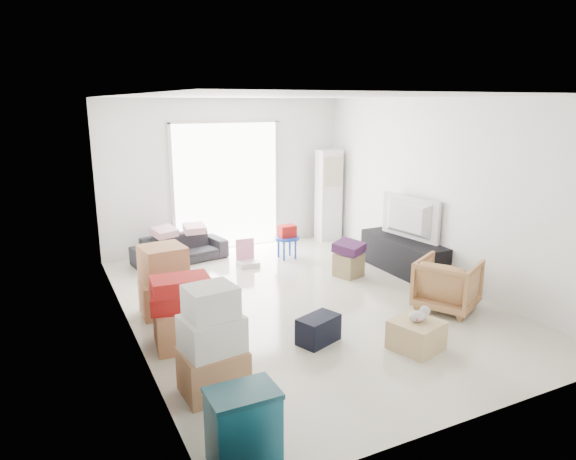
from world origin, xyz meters
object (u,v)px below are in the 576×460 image
at_px(television, 404,234).
at_px(storage_bins, 243,427).
at_px(tv_console, 403,255).
at_px(ac_tower, 329,195).
at_px(ottoman, 349,265).
at_px(wood_crate, 416,335).
at_px(armchair, 448,282).
at_px(sofa, 180,244).
at_px(kids_table, 287,235).

height_order(television, storage_bins, television).
bearing_deg(tv_console, ac_tower, 91.28).
xyz_separation_m(storage_bins, ottoman, (3.01, 3.24, -0.12)).
relative_size(ac_tower, television, 1.52).
height_order(ac_tower, wood_crate, ac_tower).
relative_size(armchair, storage_bins, 1.24).
height_order(storage_bins, wood_crate, storage_bins).
height_order(tv_console, storage_bins, storage_bins).
relative_size(tv_console, television, 1.41).
relative_size(sofa, kids_table, 2.67).
distance_m(armchair, wood_crate, 1.32).
distance_m(tv_console, ottoman, 0.91).
distance_m(storage_bins, ottoman, 4.43).
height_order(storage_bins, kids_table, storage_bins).
xyz_separation_m(ottoman, wood_crate, (-0.65, -2.37, -0.02)).
bearing_deg(tv_console, television, -90.00).
height_order(tv_console, television, television).
bearing_deg(ac_tower, tv_console, -88.72).
xyz_separation_m(ac_tower, tv_console, (0.05, -2.24, -0.60)).
bearing_deg(armchair, wood_crate, 94.69).
height_order(tv_console, wood_crate, tv_console).
xyz_separation_m(sofa, storage_bins, (-0.87, -5.14, -0.00)).
distance_m(ottoman, wood_crate, 2.46).
bearing_deg(ac_tower, sofa, -177.12).
relative_size(ottoman, kids_table, 0.62).
bearing_deg(tv_console, storage_bins, -142.01).
bearing_deg(ac_tower, storage_bins, -126.04).
relative_size(tv_console, storage_bins, 2.73).
relative_size(ac_tower, armchair, 2.36).
bearing_deg(television, wood_crate, 137.13).
relative_size(armchair, kids_table, 1.27).
bearing_deg(television, tv_console, -7.59).
height_order(tv_console, ottoman, tv_console).
relative_size(television, ottoman, 3.19).
xyz_separation_m(storage_bins, wood_crate, (2.36, 0.87, -0.14)).
xyz_separation_m(tv_console, storage_bins, (-3.90, -3.05, 0.03)).
distance_m(tv_console, kids_table, 1.99).
distance_m(ottoman, kids_table, 1.37).
bearing_deg(storage_bins, tv_console, 37.99).
xyz_separation_m(sofa, ottoman, (2.15, -1.90, -0.12)).
relative_size(ac_tower, kids_table, 3.01).
xyz_separation_m(ac_tower, wood_crate, (-1.49, -4.42, -0.71)).
relative_size(television, armchair, 1.56).
bearing_deg(ottoman, ac_tower, 67.75).
bearing_deg(sofa, storage_bins, -109.53).
xyz_separation_m(television, armchair, (-0.44, -1.46, -0.25)).
distance_m(ac_tower, wood_crate, 4.72).
distance_m(ac_tower, television, 2.26).
height_order(armchair, storage_bins, armchair).
bearing_deg(armchair, storage_bins, 86.26).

